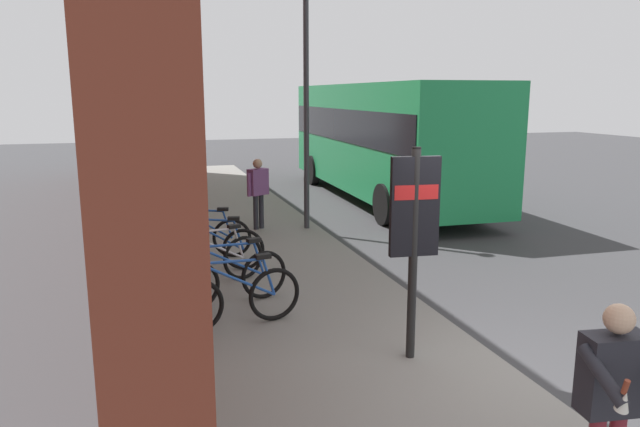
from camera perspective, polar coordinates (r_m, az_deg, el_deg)
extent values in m
plane|color=#38383A|center=(12.37, 6.46, -3.02)|extent=(60.00, 60.00, 0.00)
cube|color=gray|center=(13.48, -7.79, -1.59)|extent=(24.00, 3.50, 0.12)
cube|color=brown|center=(13.99, -17.49, 14.07)|extent=(22.00, 0.60, 7.68)
cube|color=black|center=(7.01, -14.27, 5.58)|extent=(0.90, 0.06, 1.60)
cube|color=black|center=(10.50, -15.29, 7.36)|extent=(0.90, 0.06, 1.60)
cube|color=black|center=(13.99, -15.81, 8.25)|extent=(0.90, 0.06, 1.60)
torus|color=black|center=(7.58, -11.85, -8.81)|extent=(0.18, 0.72, 0.72)
torus|color=black|center=(7.90, -4.42, -7.77)|extent=(0.18, 0.72, 0.72)
cylinder|color=#1E4CA5|center=(7.64, -7.94, -6.33)|extent=(0.21, 1.01, 0.58)
cylinder|color=#1E4CA5|center=(7.55, -8.53, -4.60)|extent=(0.18, 0.85, 0.09)
cylinder|color=#1E4CA5|center=(7.79, -4.96, -6.11)|extent=(0.07, 0.19, 0.51)
cube|color=black|center=(7.68, -5.52, -4.12)|extent=(0.13, 0.21, 0.06)
cylinder|color=#1E4CA5|center=(7.41, -11.67, -4.41)|extent=(0.48, 0.11, 0.02)
torus|color=black|center=(8.35, -11.95, -6.91)|extent=(0.24, 0.71, 0.72)
torus|color=black|center=(8.73, -5.42, -5.89)|extent=(0.24, 0.71, 0.72)
cylinder|color=#1E4CA5|center=(8.46, -8.51, -4.60)|extent=(0.29, 0.99, 0.58)
cylinder|color=#1E4CA5|center=(8.37, -9.03, -3.02)|extent=(0.25, 0.83, 0.09)
cylinder|color=#1E4CA5|center=(8.63, -5.90, -4.38)|extent=(0.08, 0.19, 0.51)
cube|color=black|center=(8.53, -6.40, -2.57)|extent=(0.15, 0.22, 0.06)
cylinder|color=#1E4CA5|center=(8.20, -11.79, -2.88)|extent=(0.47, 0.14, 0.02)
torus|color=black|center=(9.22, -13.16, -5.21)|extent=(0.29, 0.70, 0.72)
torus|color=black|center=(9.65, -7.41, -4.25)|extent=(0.29, 0.70, 0.72)
cylinder|color=silver|center=(9.36, -10.14, -3.08)|extent=(0.36, 0.97, 0.58)
cylinder|color=silver|center=(9.27, -10.61, -1.65)|extent=(0.31, 0.82, 0.09)
cylinder|color=silver|center=(9.55, -7.84, -2.87)|extent=(0.09, 0.19, 0.51)
cube|color=black|center=(9.45, -8.29, -1.23)|extent=(0.16, 0.22, 0.06)
cylinder|color=silver|center=(9.09, -13.04, -1.53)|extent=(0.46, 0.18, 0.02)
torus|color=black|center=(10.28, -13.25, -3.48)|extent=(0.22, 0.71, 0.72)
torus|color=black|center=(10.17, -7.39, -3.44)|extent=(0.22, 0.71, 0.72)
cylinder|color=#1E4CA5|center=(10.14, -10.25, -1.96)|extent=(0.27, 1.00, 0.58)
cylinder|color=#1E4CA5|center=(10.10, -10.73, -0.59)|extent=(0.23, 0.84, 0.09)
cylinder|color=#1E4CA5|center=(10.11, -7.85, -2.07)|extent=(0.08, 0.19, 0.51)
cube|color=black|center=(10.05, -8.32, -0.47)|extent=(0.14, 0.22, 0.06)
cylinder|color=#1E4CA5|center=(10.14, -13.13, -0.20)|extent=(0.47, 0.13, 0.02)
torus|color=black|center=(11.18, -13.82, -2.32)|extent=(0.26, 0.71, 0.72)
torus|color=black|center=(10.99, -8.48, -2.34)|extent=(0.26, 0.71, 0.72)
cylinder|color=#1E4CA5|center=(11.00, -11.10, -0.94)|extent=(0.32, 0.99, 0.58)
cylinder|color=#1E4CA5|center=(10.97, -11.53, 0.33)|extent=(0.27, 0.83, 0.09)
cylinder|color=#1E4CA5|center=(10.94, -8.90, -1.07)|extent=(0.09, 0.19, 0.51)
cube|color=black|center=(10.89, -9.34, 0.42)|extent=(0.15, 0.22, 0.06)
cylinder|color=#1E4CA5|center=(11.04, -13.72, 0.71)|extent=(0.47, 0.16, 0.02)
cylinder|color=black|center=(6.64, 8.96, -4.02)|extent=(0.10, 0.10, 2.40)
cube|color=black|center=(6.52, 9.11, 0.65)|extent=(0.14, 0.56, 1.10)
cube|color=red|center=(6.49, 9.16, 2.08)|extent=(0.14, 0.50, 0.16)
cube|color=#1E8C4C|center=(17.50, 5.97, 7.37)|extent=(10.57, 2.82, 3.00)
cube|color=black|center=(17.48, 6.00, 8.54)|extent=(10.36, 2.85, 0.90)
cylinder|color=black|center=(15.16, 14.72, 1.29)|extent=(1.01, 0.28, 1.00)
cylinder|color=black|center=(14.13, 6.25, 0.87)|extent=(1.01, 0.28, 1.00)
cylinder|color=black|center=(21.18, 5.64, 4.40)|extent=(1.01, 0.28, 1.00)
cylinder|color=black|center=(20.45, -0.67, 4.21)|extent=(1.01, 0.28, 1.00)
cylinder|color=#26262D|center=(13.27, -5.68, 0.22)|extent=(0.11, 0.11, 0.77)
cylinder|color=#26262D|center=(13.17, -6.21, 0.12)|extent=(0.11, 0.11, 0.77)
cube|color=#723F72|center=(13.11, -6.00, 3.05)|extent=(0.41, 0.50, 0.58)
sphere|color=tan|center=(13.05, -6.04, 4.80)|extent=(0.21, 0.21, 0.21)
cylinder|color=#723F72|center=(13.27, -5.16, 3.01)|extent=(0.09, 0.09, 0.51)
cylinder|color=#723F72|center=(12.95, -6.86, 2.76)|extent=(0.09, 0.09, 0.51)
cube|color=#26262D|center=(4.70, 26.42, -13.66)|extent=(0.28, 0.47, 0.58)
sphere|color=#D8AD8C|center=(4.55, 26.87, -9.04)|extent=(0.21, 0.21, 0.21)
cylinder|color=#26262D|center=(4.41, 25.55, -13.88)|extent=(0.42, 0.12, 0.32)
cone|color=white|center=(4.34, 27.24, -15.80)|extent=(0.13, 0.11, 0.16)
cylinder|color=brown|center=(4.30, 27.36, -14.60)|extent=(0.06, 0.04, 0.11)
cylinder|color=#333338|center=(12.97, -1.33, 10.45)|extent=(0.12, 0.12, 5.46)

